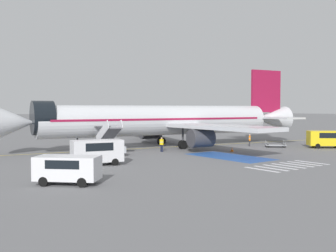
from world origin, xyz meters
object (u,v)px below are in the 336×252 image
Objects in this scene: boarding_stairs_forward at (109,146)px; fuel_tanker at (124,126)px; service_van_0 at (327,138)px; baggage_cart at (275,145)px; service_van_2 at (97,150)px; ground_crew_1 at (250,139)px; traffic_cone_0 at (232,149)px; service_van_1 at (68,167)px; ground_crew_0 at (162,144)px; airliner at (165,120)px.

fuel_tanker is at bearing 66.13° from boarding_stairs_forward.
service_van_0 is 6.58m from baggage_cart.
service_van_0 is at bearing 94.55° from service_van_2.
ground_crew_1 is at bearing -80.69° from fuel_tanker.
traffic_cone_0 is at bearing -14.96° from boarding_stairs_forward.
fuel_tanker is at bearing 9.04° from service_van_1.
baggage_cart reaches higher than traffic_cone_0.
service_van_0 reaches higher than ground_crew_0.
service_van_2 is at bearing -178.37° from traffic_cone_0.
traffic_cone_0 is (-12.92, 4.44, -1.06)m from service_van_0.
ground_crew_0 is at bearing -105.84° from fuel_tanker.
ground_crew_0 reaches higher than baggage_cart.
service_van_1 is (-28.70, -40.81, -0.50)m from fuel_tanker.
fuel_tanker is 2.05× the size of service_van_2.
service_van_2 is at bearing 4.41° from service_van_1.
service_van_1 is at bearing -27.92° from service_van_2.
service_van_1 reaches higher than ground_crew_1.
traffic_cone_0 is (13.10, -6.05, -0.73)m from boarding_stairs_forward.
service_van_1 is 24.57m from traffic_cone_0.
boarding_stairs_forward is 22.29m from baggage_cart.
baggage_cart is at bearing -116.84° from airliner.
ground_crew_1 is at bearing 77.23° from baggage_cart.
service_van_0 is 13.70m from traffic_cone_0.
airliner is 26.16m from fuel_tanker.
airliner reaches higher than service_van_0.
service_van_0 reaches higher than baggage_cart.
airliner is at bearing -7.29° from service_van_1.
service_van_1 is 8.77m from service_van_2.
service_van_0 is at bearing -91.45° from ground_crew_1.
service_van_0 reaches higher than traffic_cone_0.
service_van_2 reaches higher than baggage_cart.
boarding_stairs_forward is 0.56× the size of fuel_tanker.
airliner is 84.02× the size of traffic_cone_0.
service_van_2 is at bearing 123.55° from service_van_0.
ground_crew_1 is (24.40, 3.52, -0.42)m from service_van_2.
airliner is 25.41× the size of ground_crew_1.
service_van_2 reaches higher than service_van_0.
service_van_0 is 1.12× the size of service_van_1.
boarding_stairs_forward is 3.23× the size of ground_crew_0.
baggage_cart is 8.41m from traffic_cone_0.
service_van_2 is at bearing -117.26° from fuel_tanker.
traffic_cone_0 is at bearing 111.87° from service_van_0.
airliner reaches higher than service_van_2.
service_van_2 reaches higher than traffic_cone_0.
boarding_stairs_forward is at bearing 115.82° from airliner.
service_van_0 reaches higher than ground_crew_1.
service_van_2 is at bearing 146.17° from ground_crew_1.
ground_crew_1 is at bearing 1.02° from boarding_stairs_forward.
ground_crew_1 is at bearing 24.69° from traffic_cone_0.
service_van_0 is at bearing -41.43° from service_van_1.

